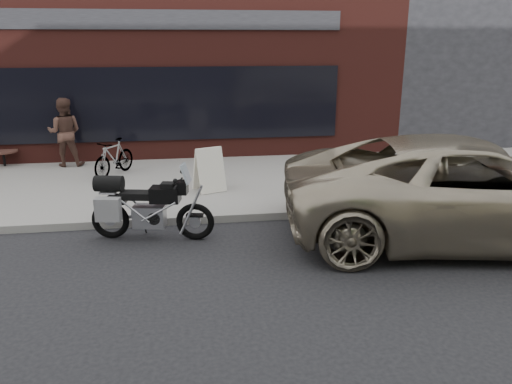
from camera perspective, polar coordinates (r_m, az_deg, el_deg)
The scene contains 10 objects.
ground at distance 6.25m, azimuth 6.18°, elevation -16.06°, with size 120.00×120.00×0.00m, color black.
near_sidewalk at distance 12.58m, azimuth -1.70°, elevation 1.69°, with size 44.00×6.00×0.15m, color gray.
storefront at distance 19.08m, azimuth -10.46°, elevation 13.30°, with size 14.00×10.07×4.50m.
neighbour_building at distance 22.20m, azimuth 23.31°, elevation 14.67°, with size 10.00×10.00×6.00m, color #25252A.
motorcycle at distance 8.93m, azimuth -12.77°, elevation -1.69°, with size 2.17×0.78×1.39m.
minivan at distance 9.42m, azimuth 23.32°, elevation 0.21°, with size 2.99×6.47×1.80m, color tan.
bicycle_rear at distance 12.87m, azimuth -15.93°, elevation 3.81°, with size 0.42×1.50×0.90m, color gray.
sandwich_sign at distance 11.16m, azimuth -5.40°, elevation 2.62°, with size 0.77×0.74×0.98m.
cafe_table at distance 14.93m, azimuth -26.94°, elevation 4.11°, with size 0.74×0.74×0.42m.
cafe_patron_left at distance 14.19m, azimuth -21.02°, elevation 6.39°, with size 0.88×0.68×1.81m, color #50352B.
Camera 1 is at (-1.40, -5.05, 3.40)m, focal length 35.00 mm.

